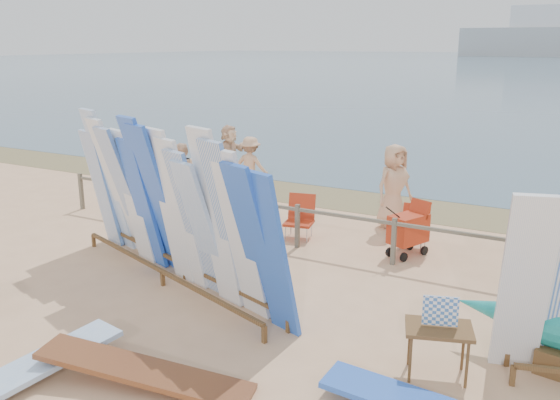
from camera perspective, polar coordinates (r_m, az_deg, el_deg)
The scene contains 16 objects.
ground at distance 9.65m, azimuth -6.53°, elevation -9.78°, with size 160.00×160.00×0.00m, color #DBAA7E.
wet_sand_strip at distance 15.74m, azimuth 8.59°, elevation -0.03°, with size 40.00×2.60×0.01m, color olive.
distant_ship at distance 187.92m, azimuth 24.02°, elevation 14.10°, with size 45.00×8.00×14.00m.
fence at distance 11.85m, azimuth 1.69°, elevation -1.70°, with size 12.08×0.08×0.90m.
main_surfboard_rack at distance 10.12m, azimuth -10.50°, elevation -1.04°, with size 5.62×2.48×2.85m.
vendor_table at distance 7.77m, azimuth 14.91°, elevation -13.77°, with size 0.94×0.79×1.07m.
flat_board_a at distance 8.13m, azimuth -23.94°, elevation -16.14°, with size 0.56×2.70×0.07m, color #8DB2E2.
flat_board_c at distance 7.70m, azimuth -12.85°, elevation -16.97°, with size 0.56×2.70×0.07m, color brown.
beach_chair_left at distance 12.55m, azimuth 1.86°, elevation -2.48°, with size 0.69×0.70×0.91m.
beach_chair_right at distance 12.22m, azimuth 12.67°, elevation -3.40°, with size 0.58×0.60×0.87m.
stroller at distance 11.71m, azimuth 12.24°, elevation -3.26°, with size 0.81×0.94×1.08m.
beachgoer_2 at distance 15.10m, azimuth -9.24°, elevation 2.41°, with size 0.77×0.37×1.59m, color beige.
beachgoer_11 at distance 17.54m, azimuth -4.87°, elevation 4.47°, with size 1.58×0.51×1.70m, color beige.
beachgoer_6 at distance 13.33m, azimuth 10.91°, elevation 1.30°, with size 0.92×0.44×1.88m, color tan.
beachgoer_extra_1 at distance 16.48m, azimuth -12.50°, elevation 3.74°, with size 1.08×0.47×1.84m, color #8C6042.
beachgoer_3 at distance 15.99m, azimuth -2.86°, elevation 3.28°, with size 1.03×0.42×1.59m, color tan.
Camera 1 is at (5.10, -7.14, 4.02)m, focal length 38.00 mm.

